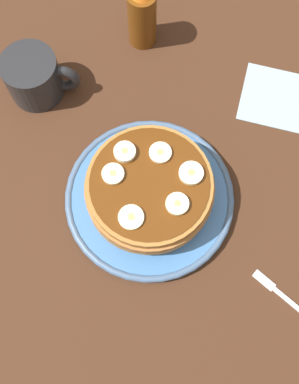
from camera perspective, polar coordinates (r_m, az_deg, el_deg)
ground_plane at (r=72.93cm, az=-0.00°, el=-1.33°), size 140.00×140.00×3.00cm
plate at (r=70.53cm, az=-0.00°, el=-0.74°), size 25.87×25.87×1.88cm
pancake_stack at (r=66.91cm, az=-0.12°, el=0.25°), size 18.83×18.95×6.52cm
banana_slice_0 at (r=62.72cm, az=3.45°, el=-1.49°), size 3.22×3.22×0.91cm
banana_slice_1 at (r=64.24cm, az=-4.54°, el=2.23°), size 3.17×3.17×0.80cm
banana_slice_2 at (r=65.25cm, az=1.34°, el=4.86°), size 3.22×3.22×0.76cm
banana_slice_3 at (r=64.27cm, az=5.17°, el=2.31°), size 3.47×3.47×0.91cm
banana_slice_4 at (r=62.25cm, az=-2.29°, el=-3.15°), size 3.53×3.53×0.71cm
banana_slice_5 at (r=65.19cm, az=-3.08°, el=4.95°), size 3.15×3.15×1.08cm
coffee_mug at (r=78.18cm, az=-13.97°, el=13.68°), size 12.12×8.93×7.71cm
napkin at (r=81.23cm, az=15.23°, el=11.23°), size 13.01×13.01×0.30cm
fork at (r=71.17cm, az=16.51°, el=-12.49°), size 10.82×8.81×0.50cm
syrup_bottle at (r=80.17cm, az=-0.93°, el=21.08°), size 4.79×4.79×13.61cm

